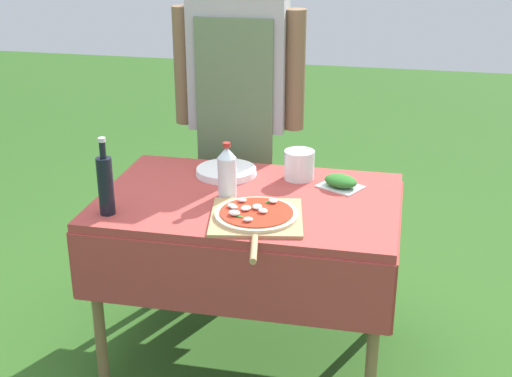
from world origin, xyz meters
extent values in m
plane|color=#2D5B1E|center=(0.00, 0.00, 0.00)|extent=(12.00, 12.00, 0.00)
cube|color=#A83D38|center=(0.00, 0.00, 0.74)|extent=(1.21, 0.80, 0.04)
cube|color=#A83D38|center=(0.00, -0.40, 0.58)|extent=(1.21, 0.01, 0.28)
cube|color=#A83D38|center=(0.00, 0.40, 0.58)|extent=(1.21, 0.01, 0.28)
cube|color=#A83D38|center=(-0.61, 0.00, 0.58)|extent=(0.01, 0.80, 0.28)
cube|color=#A83D38|center=(0.61, 0.00, 0.58)|extent=(0.01, 0.80, 0.28)
cylinder|color=olive|center=(-0.54, -0.34, 0.36)|extent=(0.05, 0.05, 0.72)
cylinder|color=olive|center=(0.54, -0.34, 0.36)|extent=(0.05, 0.05, 0.72)
cylinder|color=olive|center=(-0.54, 0.34, 0.36)|extent=(0.05, 0.05, 0.72)
cylinder|color=olive|center=(0.54, 0.34, 0.36)|extent=(0.05, 0.05, 0.72)
cylinder|color=#4C4C51|center=(-0.11, 0.65, 0.42)|extent=(0.12, 0.12, 0.85)
cylinder|color=#4C4C51|center=(-0.28, 0.65, 0.42)|extent=(0.12, 0.12, 0.85)
cube|color=#99999E|center=(-0.19, 0.65, 1.16)|extent=(0.46, 0.20, 0.63)
cube|color=#56704C|center=(-0.19, 0.55, 0.92)|extent=(0.37, 0.02, 0.92)
cylinder|color=brown|center=(0.07, 0.66, 1.13)|extent=(0.10, 0.10, 0.56)
cylinder|color=brown|center=(-0.46, 0.65, 1.13)|extent=(0.10, 0.10, 0.56)
cube|color=tan|center=(0.07, -0.20, 0.76)|extent=(0.40, 0.40, 0.01)
cylinder|color=tan|center=(0.12, -0.46, 0.76)|extent=(0.06, 0.19, 0.02)
cylinder|color=beige|center=(0.07, -0.20, 0.77)|extent=(0.32, 0.32, 0.01)
cylinder|color=red|center=(0.07, -0.20, 0.78)|extent=(0.28, 0.28, 0.00)
ellipsoid|color=white|center=(0.12, -0.10, 0.79)|extent=(0.05, 0.05, 0.02)
ellipsoid|color=white|center=(0.00, -0.12, 0.79)|extent=(0.04, 0.03, 0.02)
ellipsoid|color=white|center=(0.03, -0.19, 0.79)|extent=(0.05, 0.05, 0.02)
ellipsoid|color=white|center=(0.00, -0.25, 0.79)|extent=(0.05, 0.05, 0.02)
ellipsoid|color=white|center=(-0.02, -0.19, 0.79)|extent=(0.04, 0.04, 0.01)
ellipsoid|color=white|center=(-0.03, -0.18, 0.79)|extent=(0.05, 0.05, 0.02)
ellipsoid|color=white|center=(0.07, -0.17, 0.79)|extent=(0.05, 0.05, 0.02)
ellipsoid|color=white|center=(0.06, -0.29, 0.79)|extent=(0.04, 0.04, 0.02)
ellipsoid|color=white|center=(0.10, -0.20, 0.79)|extent=(0.05, 0.05, 0.02)
ellipsoid|color=#286B23|center=(0.01, -0.26, 0.79)|extent=(0.04, 0.03, 0.00)
ellipsoid|color=#286B23|center=(0.10, -0.11, 0.79)|extent=(0.03, 0.03, 0.00)
ellipsoid|color=#286B23|center=(0.02, -0.26, 0.79)|extent=(0.04, 0.02, 0.00)
cylinder|color=black|center=(-0.49, -0.27, 0.87)|extent=(0.06, 0.06, 0.23)
cylinder|color=black|center=(-0.49, -0.27, 1.01)|extent=(0.02, 0.02, 0.06)
cylinder|color=silver|center=(-0.49, -0.27, 1.05)|extent=(0.03, 0.03, 0.02)
cylinder|color=silver|center=(-0.09, -0.01, 0.84)|extent=(0.08, 0.08, 0.17)
cone|color=silver|center=(-0.09, -0.01, 0.94)|extent=(0.08, 0.08, 0.05)
cylinder|color=#B22823|center=(-0.09, -0.01, 0.98)|extent=(0.03, 0.03, 0.02)
cube|color=silver|center=(0.35, 0.18, 0.76)|extent=(0.21, 0.20, 0.01)
ellipsoid|color=#286B23|center=(0.35, 0.18, 0.78)|extent=(0.18, 0.17, 0.05)
cylinder|color=silver|center=(0.17, 0.25, 0.82)|extent=(0.13, 0.13, 0.13)
cylinder|color=white|center=(-0.15, 0.23, 0.76)|extent=(0.27, 0.27, 0.00)
cylinder|color=white|center=(-0.15, 0.23, 0.76)|extent=(0.27, 0.27, 0.00)
cylinder|color=white|center=(-0.15, 0.23, 0.77)|extent=(0.26, 0.26, 0.00)
cylinder|color=white|center=(-0.15, 0.23, 0.77)|extent=(0.26, 0.26, 0.00)
cylinder|color=white|center=(-0.15, 0.23, 0.78)|extent=(0.26, 0.26, 0.00)
cylinder|color=white|center=(-0.15, 0.23, 0.78)|extent=(0.26, 0.26, 0.00)
camera|label=1|loc=(0.58, -2.60, 1.87)|focal=50.00mm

